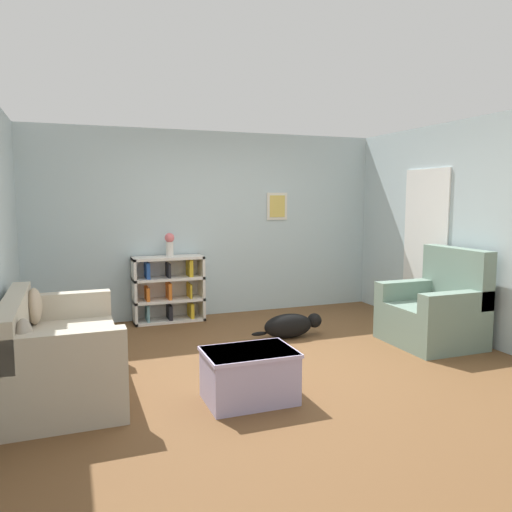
# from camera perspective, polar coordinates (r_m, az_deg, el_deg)

# --- Properties ---
(ground_plane) EXTENTS (14.00, 14.00, 0.00)m
(ground_plane) POSITION_cam_1_polar(r_m,az_deg,el_deg) (5.29, 1.55, -11.86)
(ground_plane) COLOR brown
(wall_back) EXTENTS (5.60, 0.13, 2.60)m
(wall_back) POSITION_cam_1_polar(r_m,az_deg,el_deg) (7.16, -5.18, 3.64)
(wall_back) COLOR silver
(wall_back) RESTS_ON ground_plane
(wall_right) EXTENTS (0.16, 5.00, 2.60)m
(wall_right) POSITION_cam_1_polar(r_m,az_deg,el_deg) (6.44, 23.06, 2.71)
(wall_right) COLOR silver
(wall_right) RESTS_ON ground_plane
(couch) EXTENTS (0.91, 1.73, 0.85)m
(couch) POSITION_cam_1_polar(r_m,az_deg,el_deg) (4.72, -21.71, -10.51)
(couch) COLOR #B7AD99
(couch) RESTS_ON ground_plane
(bookshelf) EXTENTS (0.95, 0.34, 0.89)m
(bookshelf) POSITION_cam_1_polar(r_m,az_deg,el_deg) (6.90, -9.98, -3.75)
(bookshelf) COLOR silver
(bookshelf) RESTS_ON ground_plane
(recliner_chair) EXTENTS (0.88, 0.97, 1.10)m
(recliner_chair) POSITION_cam_1_polar(r_m,az_deg,el_deg) (6.14, 19.83, -5.96)
(recliner_chair) COLOR gray
(recliner_chair) RESTS_ON ground_plane
(coffee_table) EXTENTS (0.75, 0.53, 0.43)m
(coffee_table) POSITION_cam_1_polar(r_m,az_deg,el_deg) (4.25, -0.77, -13.33)
(coffee_table) COLOR #ADA3CC
(coffee_table) RESTS_ON ground_plane
(dog) EXTENTS (0.90, 0.26, 0.29)m
(dog) POSITION_cam_1_polar(r_m,az_deg,el_deg) (6.08, 3.99, -7.91)
(dog) COLOR black
(dog) RESTS_ON ground_plane
(vase) EXTENTS (0.13, 0.13, 0.32)m
(vase) POSITION_cam_1_polar(r_m,az_deg,el_deg) (6.80, -9.84, 1.45)
(vase) COLOR silver
(vase) RESTS_ON bookshelf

